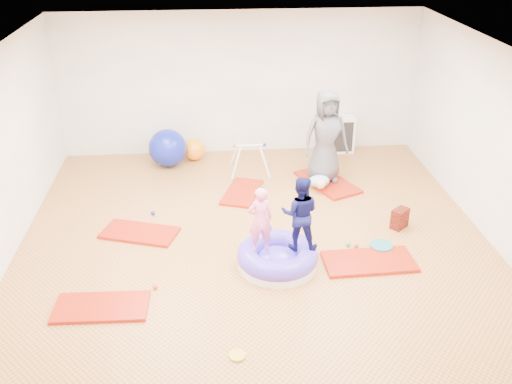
{
  "coord_description": "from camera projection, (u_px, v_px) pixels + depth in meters",
  "views": [
    {
      "loc": [
        -0.62,
        -6.84,
        4.53
      ],
      "look_at": [
        0.0,
        0.3,
        0.9
      ],
      "focal_mm": 40.0,
      "sensor_mm": 36.0,
      "label": 1
    }
  ],
  "objects": [
    {
      "name": "infant",
      "position": [
        319.0,
        182.0,
        10.01
      ],
      "size": [
        0.37,
        0.38,
        0.22
      ],
      "color": "#88B2DA",
      "rests_on": "gym_mat_rear_right"
    },
    {
      "name": "backpack",
      "position": [
        400.0,
        218.0,
        8.86
      ],
      "size": [
        0.32,
        0.31,
        0.32
      ],
      "primitive_type": "cube",
      "rotation": [
        0.0,
        0.0,
        0.7
      ],
      "color": "maroon",
      "rests_on": "ground"
    },
    {
      "name": "exercise_ball_blue",
      "position": [
        168.0,
        148.0,
        10.88
      ],
      "size": [
        0.73,
        0.73,
        0.73
      ],
      "primitive_type": "sphere",
      "color": "#121FA2",
      "rests_on": "ground"
    },
    {
      "name": "cube_shelf",
      "position": [
        336.0,
        134.0,
        11.52
      ],
      "size": [
        0.73,
        0.36,
        0.73
      ],
      "color": "white",
      "rests_on": "ground"
    },
    {
      "name": "ball_pit_balls",
      "position": [
        257.0,
        233.0,
        8.7
      ],
      "size": [
        3.13,
        2.89,
        0.07
      ],
      "color": "#121FA2",
      "rests_on": "ground"
    },
    {
      "name": "gym_mat_center_back",
      "position": [
        242.0,
        192.0,
        9.97
      ],
      "size": [
        0.84,
        1.17,
        0.04
      ],
      "primitive_type": "cube",
      "rotation": [
        0.0,
        0.0,
        1.24
      ],
      "color": "#AB1206",
      "rests_on": "ground"
    },
    {
      "name": "gym_mat_rear_right",
      "position": [
        327.0,
        182.0,
        10.31
      ],
      "size": [
        1.11,
        1.43,
        0.05
      ],
      "primitive_type": "cube",
      "rotation": [
        0.0,
        0.0,
        1.99
      ],
      "color": "#AB1206",
      "rests_on": "ground"
    },
    {
      "name": "child_navy",
      "position": [
        300.0,
        210.0,
        7.63
      ],
      "size": [
        0.59,
        0.5,
        1.07
      ],
      "primitive_type": "imported",
      "rotation": [
        0.0,
        0.0,
        2.95
      ],
      "color": "#0E1046",
      "rests_on": "inflatable_cushion"
    },
    {
      "name": "infant_play_gym",
      "position": [
        250.0,
        154.0,
        10.58
      ],
      "size": [
        0.74,
        0.7,
        0.57
      ],
      "rotation": [
        0.0,
        0.0,
        -0.12
      ],
      "color": "white",
      "rests_on": "ground"
    },
    {
      "name": "gym_mat_right",
      "position": [
        369.0,
        262.0,
        8.02
      ],
      "size": [
        1.29,
        0.68,
        0.05
      ],
      "primitive_type": "cube",
      "rotation": [
        0.0,
        0.0,
        0.03
      ],
      "color": "#AB1206",
      "rests_on": "ground"
    },
    {
      "name": "child_pink",
      "position": [
        260.0,
        217.0,
        7.59
      ],
      "size": [
        0.38,
        0.28,
        0.96
      ],
      "primitive_type": "imported",
      "rotation": [
        0.0,
        0.0,
        3.31
      ],
      "color": "pink",
      "rests_on": "inflatable_cushion"
    },
    {
      "name": "gym_mat_mid_left",
      "position": [
        140.0,
        233.0,
        8.73
      ],
      "size": [
        1.26,
        0.9,
        0.05
      ],
      "primitive_type": "cube",
      "rotation": [
        0.0,
        0.0,
        -0.33
      ],
      "color": "#AB1206",
      "rests_on": "ground"
    },
    {
      "name": "exercise_ball_orange",
      "position": [
        194.0,
        149.0,
        11.2
      ],
      "size": [
        0.43,
        0.43,
        0.43
      ],
      "primitive_type": "sphere",
      "color": "orange",
      "rests_on": "ground"
    },
    {
      "name": "adult_caregiver",
      "position": [
        326.0,
        136.0,
        9.99
      ],
      "size": [
        0.88,
        0.63,
        1.66
      ],
      "primitive_type": "imported",
      "rotation": [
        0.0,
        0.0,
        0.14
      ],
      "color": "#4C4D53",
      "rests_on": "gym_mat_rear_right"
    },
    {
      "name": "yellow_toy",
      "position": [
        237.0,
        356.0,
        6.37
      ],
      "size": [
        0.19,
        0.19,
        0.03
      ],
      "primitive_type": "cylinder",
      "color": "gold",
      "rests_on": "ground"
    },
    {
      "name": "room",
      "position": [
        258.0,
        169.0,
        7.54
      ],
      "size": [
        7.01,
        8.01,
        2.81
      ],
      "color": "#BB7E3B",
      "rests_on": "ground"
    },
    {
      "name": "gym_mat_front_left",
      "position": [
        101.0,
        307.0,
        7.12
      ],
      "size": [
        1.18,
        0.62,
        0.05
      ],
      "primitive_type": "cube",
      "rotation": [
        0.0,
        0.0,
        -0.03
      ],
      "color": "#AB1206",
      "rests_on": "ground"
    },
    {
      "name": "balance_disc",
      "position": [
        381.0,
        247.0,
        8.35
      ],
      "size": [
        0.33,
        0.33,
        0.07
      ],
      "primitive_type": "cylinder",
      "color": "teal",
      "rests_on": "ground"
    },
    {
      "name": "inflatable_cushion",
      "position": [
        277.0,
        257.0,
        7.92
      ],
      "size": [
        1.13,
        1.13,
        0.36
      ],
      "rotation": [
        0.0,
        0.0,
        0.23
      ],
      "color": "white",
      "rests_on": "ground"
    }
  ]
}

